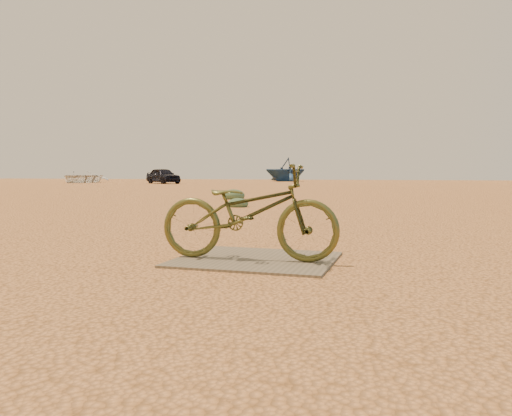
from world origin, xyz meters
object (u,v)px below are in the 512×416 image
(boat_near_left, at_px, (81,177))
(boat_far_left, at_px, (286,169))
(plywood_board, at_px, (256,259))
(car, at_px, (163,176))
(bicycle, at_px, (249,212))

(boat_near_left, relative_size, boat_far_left, 1.11)
(plywood_board, xyz_separation_m, boat_near_left, (-26.71, 33.22, 0.52))
(car, bearing_deg, plywood_board, -116.01)
(plywood_board, relative_size, boat_far_left, 0.32)
(plywood_board, distance_m, boat_near_left, 42.63)
(plywood_board, distance_m, boat_far_left, 46.75)
(bicycle, distance_m, car, 36.42)
(plywood_board, xyz_separation_m, car, (-17.77, 31.73, 0.62))
(bicycle, xyz_separation_m, boat_far_left, (-10.94, 45.51, 0.75))
(bicycle, bearing_deg, boat_far_left, 10.10)
(bicycle, bearing_deg, car, 25.71)
(boat_far_left, bearing_deg, boat_near_left, -99.21)
(boat_near_left, bearing_deg, bicycle, -57.88)
(bicycle, height_order, boat_far_left, boat_far_left)
(car, height_order, boat_far_left, boat_far_left)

